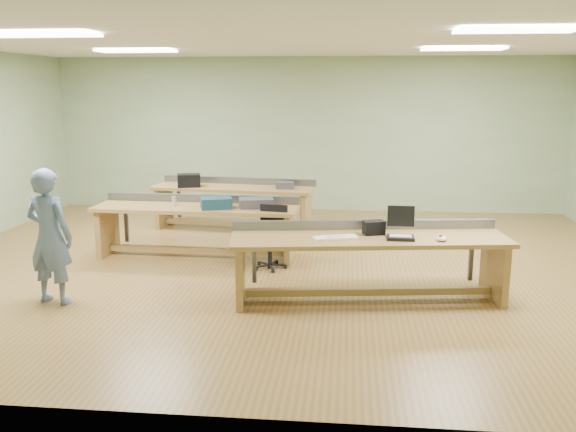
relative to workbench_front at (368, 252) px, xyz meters
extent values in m
plane|color=olive|center=(-1.09, 1.26, -0.56)|extent=(10.00, 10.00, 0.00)
plane|color=silver|center=(-1.09, 1.26, 2.44)|extent=(10.00, 10.00, 0.00)
cube|color=#92AC82|center=(-1.09, 5.26, 0.94)|extent=(10.00, 0.04, 3.00)
cube|color=#92AC82|center=(-1.09, -2.74, 0.94)|extent=(10.00, 0.04, 3.00)
cube|color=white|center=(-3.59, -0.24, 2.41)|extent=(1.20, 0.50, 0.03)
cube|color=white|center=(-3.59, 2.76, 2.41)|extent=(1.20, 0.50, 0.03)
cube|color=white|center=(1.41, -0.24, 2.41)|extent=(1.20, 0.50, 0.03)
cube|color=white|center=(1.41, 2.76, 2.41)|extent=(1.20, 0.50, 0.03)
cube|color=olive|center=(0.01, -0.04, 0.16)|extent=(3.21, 1.25, 0.05)
cube|color=olive|center=(-1.45, -0.24, -0.21)|extent=(0.18, 0.74, 0.70)
cube|color=olive|center=(1.46, 0.16, -0.21)|extent=(0.18, 0.74, 0.70)
cube|color=olive|center=(0.01, -0.04, -0.46)|extent=(2.82, 0.49, 0.08)
cube|color=#5A5C63|center=(-0.05, 0.33, 0.24)|extent=(3.11, 0.51, 0.11)
cube|color=olive|center=(-2.40, 1.54, 0.16)|extent=(2.92, 0.87, 0.05)
cube|color=olive|center=(-3.75, 1.58, -0.21)|extent=(0.10, 0.68, 0.70)
cube|color=olive|center=(-1.05, 1.50, -0.21)|extent=(0.10, 0.68, 0.70)
cube|color=olive|center=(-2.40, 1.54, -0.46)|extent=(2.60, 0.18, 0.08)
cube|color=#5A5C63|center=(-2.39, 1.89, 0.24)|extent=(2.90, 0.17, 0.11)
cube|color=olive|center=(-2.21, 3.33, 0.16)|extent=(2.83, 1.05, 0.05)
cube|color=olive|center=(-3.48, 3.48, -0.21)|extent=(0.15, 0.64, 0.70)
cube|color=olive|center=(-0.93, 3.18, -0.21)|extent=(0.15, 0.64, 0.70)
cube|color=olive|center=(-2.21, 3.33, -0.46)|extent=(2.46, 0.38, 0.08)
cube|color=#5A5C63|center=(-2.17, 3.66, 0.24)|extent=(2.75, 0.40, 0.11)
imported|color=#637DA2|center=(-3.56, -0.49, 0.21)|extent=(0.63, 0.48, 1.55)
cube|color=black|center=(0.35, -0.12, 0.20)|extent=(0.31, 0.26, 0.03)
cube|color=black|center=(0.35, 0.00, 0.42)|extent=(0.30, 0.03, 0.24)
cube|color=white|center=(-0.37, -0.19, 0.20)|extent=(0.52, 0.31, 0.03)
ellipsoid|color=white|center=(0.79, -0.16, 0.22)|extent=(0.12, 0.14, 0.06)
cube|color=black|center=(0.06, 0.08, 0.27)|extent=(0.27, 0.22, 0.16)
cylinder|color=black|center=(-1.28, 1.09, -0.35)|extent=(0.06, 0.06, 0.42)
cube|color=black|center=(-1.28, 1.09, -0.12)|extent=(0.46, 0.46, 0.06)
cube|color=black|center=(-1.25, 1.28, 0.10)|extent=(0.38, 0.11, 0.36)
cylinder|color=black|center=(-1.28, 1.09, -0.53)|extent=(0.53, 0.53, 0.06)
cube|color=#143443|center=(-2.09, 1.43, 0.26)|extent=(0.51, 0.44, 0.15)
cube|color=#37373A|center=(-1.53, 1.55, 0.25)|extent=(0.53, 0.41, 0.13)
imported|color=#37373A|center=(-2.18, 1.65, 0.24)|extent=(0.16, 0.16, 0.10)
cylinder|color=white|center=(-2.72, 1.57, 0.25)|extent=(0.09, 0.09, 0.13)
cube|color=black|center=(-2.96, 3.25, 0.30)|extent=(0.44, 0.37, 0.22)
cube|color=#37373A|center=(-1.30, 3.21, 0.24)|extent=(0.30, 0.23, 0.11)
camera|label=1|loc=(-0.24, -6.80, 1.84)|focal=38.00mm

